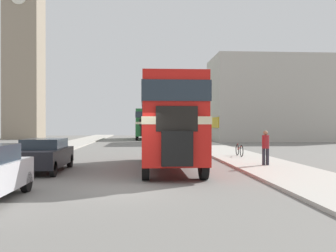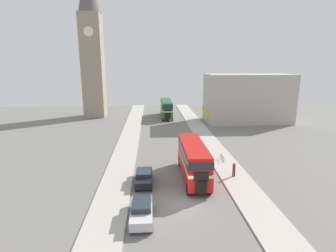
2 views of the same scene
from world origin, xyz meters
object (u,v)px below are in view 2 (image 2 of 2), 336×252
at_px(bus_distant, 166,107).
at_px(bicycle_on_pavement, 222,158).
at_px(church_tower, 91,40).
at_px(car_parked_near, 142,210).
at_px(car_parked_mid, 144,177).
at_px(pedestrian_walking, 234,169).
at_px(double_decker_bus, 193,158).

relative_size(bus_distant, bicycle_on_pavement, 6.23).
xyz_separation_m(bicycle_on_pavement, church_tower, (-23.21, 32.48, 17.67)).
xyz_separation_m(bus_distant, car_parked_near, (-4.60, -43.18, -1.69)).
bearing_deg(bicycle_on_pavement, car_parked_mid, -149.43).
bearing_deg(bicycle_on_pavement, car_parked_near, -128.83).
distance_m(pedestrian_walking, church_tower, 47.42).
height_order(double_decker_bus, car_parked_near, double_decker_bus).
relative_size(bus_distant, car_parked_near, 2.45).
relative_size(car_parked_mid, bicycle_on_pavement, 2.43).
relative_size(double_decker_bus, car_parked_mid, 2.28).
bearing_deg(bus_distant, bicycle_on_pavement, -79.18).
bearing_deg(bicycle_on_pavement, pedestrian_walking, -90.75).
bearing_deg(double_decker_bus, church_tower, 116.10).
distance_m(bus_distant, bicycle_on_pavement, 30.89).
xyz_separation_m(bus_distant, car_parked_mid, (-4.57, -36.39, -1.73)).
distance_m(double_decker_bus, car_parked_mid, 5.89).
xyz_separation_m(car_parked_near, church_tower, (-12.83, 45.38, 17.36)).
relative_size(car_parked_mid, church_tower, 0.12).
height_order(car_parked_mid, pedestrian_walking, pedestrian_walking).
relative_size(car_parked_near, car_parked_mid, 1.05).
bearing_deg(bicycle_on_pavement, church_tower, 125.55).
height_order(car_parked_near, car_parked_mid, car_parked_near).
height_order(bus_distant, bicycle_on_pavement, bus_distant).
xyz_separation_m(car_parked_mid, pedestrian_walking, (10.29, 0.90, 0.31)).
xyz_separation_m(double_decker_bus, bus_distant, (-0.99, 35.39, 0.05)).
relative_size(car_parked_mid, pedestrian_walking, 2.55).
relative_size(double_decker_bus, bus_distant, 0.89).
distance_m(bicycle_on_pavement, church_tower, 43.65).
distance_m(bus_distant, car_parked_mid, 36.72).
bearing_deg(double_decker_bus, car_parked_mid, -169.83).
distance_m(double_decker_bus, bicycle_on_pavement, 7.28).
height_order(double_decker_bus, bicycle_on_pavement, double_decker_bus).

